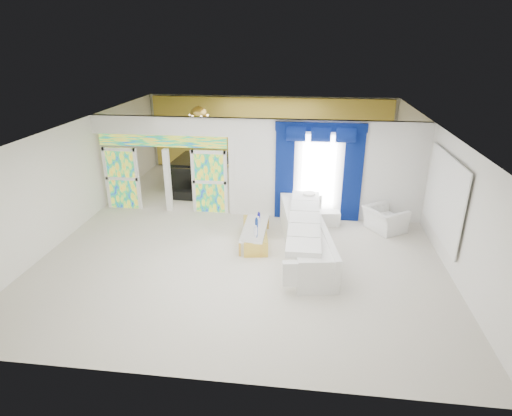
# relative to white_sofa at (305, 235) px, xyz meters

# --- Properties ---
(floor) EXTENTS (12.00, 12.00, 0.00)m
(floor) POSITION_rel_white_sofa_xyz_m (-1.58, 1.23, -0.41)
(floor) COLOR #B7AF9E
(floor) RESTS_ON ground
(dividing_wall) EXTENTS (5.70, 0.18, 3.00)m
(dividing_wall) POSITION_rel_white_sofa_xyz_m (0.57, 2.23, 1.09)
(dividing_wall) COLOR white
(dividing_wall) RESTS_ON ground
(dividing_header) EXTENTS (4.30, 0.18, 0.55)m
(dividing_header) POSITION_rel_white_sofa_xyz_m (-4.43, 2.23, 2.32)
(dividing_header) COLOR white
(dividing_header) RESTS_ON dividing_wall
(stained_panel_left) EXTENTS (0.95, 0.04, 2.00)m
(stained_panel_left) POSITION_rel_white_sofa_xyz_m (-5.86, 2.23, 0.59)
(stained_panel_left) COLOR #994C3F
(stained_panel_left) RESTS_ON ground
(stained_panel_right) EXTENTS (0.95, 0.04, 2.00)m
(stained_panel_right) POSITION_rel_white_sofa_xyz_m (-3.01, 2.23, 0.59)
(stained_panel_right) COLOR #994C3F
(stained_panel_right) RESTS_ON ground
(stained_transom) EXTENTS (4.00, 0.05, 0.35)m
(stained_transom) POSITION_rel_white_sofa_xyz_m (-4.43, 2.23, 1.84)
(stained_transom) COLOR #994C3F
(stained_transom) RESTS_ON dividing_header
(window_pane) EXTENTS (1.00, 0.02, 2.30)m
(window_pane) POSITION_rel_white_sofa_xyz_m (0.32, 2.13, 1.04)
(window_pane) COLOR white
(window_pane) RESTS_ON dividing_wall
(blue_drape_left) EXTENTS (0.55, 0.10, 2.80)m
(blue_drape_left) POSITION_rel_white_sofa_xyz_m (-0.68, 2.10, 0.99)
(blue_drape_left) COLOR #030B41
(blue_drape_left) RESTS_ON ground
(blue_drape_right) EXTENTS (0.55, 0.10, 2.80)m
(blue_drape_right) POSITION_rel_white_sofa_xyz_m (1.32, 2.10, 0.99)
(blue_drape_right) COLOR #030B41
(blue_drape_right) RESTS_ON ground
(blue_pelmet) EXTENTS (2.60, 0.12, 0.25)m
(blue_pelmet) POSITION_rel_white_sofa_xyz_m (0.32, 2.10, 2.41)
(blue_pelmet) COLOR #030B41
(blue_pelmet) RESTS_ON dividing_wall
(wall_mirror) EXTENTS (0.04, 2.70, 1.90)m
(wall_mirror) POSITION_rel_white_sofa_xyz_m (3.36, 0.23, 1.14)
(wall_mirror) COLOR white
(wall_mirror) RESTS_ON ground
(gold_curtains) EXTENTS (9.70, 0.12, 2.90)m
(gold_curtains) POSITION_rel_white_sofa_xyz_m (-1.58, 7.13, 1.09)
(gold_curtains) COLOR gold
(gold_curtains) RESTS_ON ground
(white_sofa) EXTENTS (1.57, 4.35, 0.81)m
(white_sofa) POSITION_rel_white_sofa_xyz_m (0.00, 0.00, 0.00)
(white_sofa) COLOR silver
(white_sofa) RESTS_ON ground
(coffee_table) EXTENTS (0.89, 1.91, 0.41)m
(coffee_table) POSITION_rel_white_sofa_xyz_m (-1.35, 0.30, -0.20)
(coffee_table) COLOR gold
(coffee_table) RESTS_ON ground
(console_table) EXTENTS (1.29, 0.54, 0.42)m
(console_table) POSITION_rel_white_sofa_xyz_m (0.37, 1.65, -0.20)
(console_table) COLOR white
(console_table) RESTS_ON ground
(table_lamp) EXTENTS (0.36, 0.36, 0.58)m
(table_lamp) POSITION_rel_white_sofa_xyz_m (0.07, 1.65, 0.30)
(table_lamp) COLOR silver
(table_lamp) RESTS_ON console_table
(armchair) EXTENTS (1.33, 1.37, 0.68)m
(armchair) POSITION_rel_white_sofa_xyz_m (2.25, 1.49, -0.07)
(armchair) COLOR silver
(armchair) RESTS_ON ground
(grand_piano) EXTENTS (1.62, 2.08, 1.02)m
(grand_piano) POSITION_rel_white_sofa_xyz_m (-4.08, 4.84, 0.10)
(grand_piano) COLOR black
(grand_piano) RESTS_ON ground
(piano_bench) EXTENTS (0.91, 0.39, 0.30)m
(piano_bench) POSITION_rel_white_sofa_xyz_m (-4.08, 3.24, -0.26)
(piano_bench) COLOR black
(piano_bench) RESTS_ON ground
(tv_console) EXTENTS (0.71, 0.67, 0.86)m
(tv_console) POSITION_rel_white_sofa_xyz_m (-6.25, 3.23, 0.02)
(tv_console) COLOR tan
(tv_console) RESTS_ON ground
(chandelier) EXTENTS (0.60, 0.60, 0.60)m
(chandelier) POSITION_rel_white_sofa_xyz_m (-3.88, 4.63, 2.24)
(chandelier) COLOR gold
(chandelier) RESTS_ON ceiling
(decanters) EXTENTS (0.11, 0.95, 0.26)m
(decanters) POSITION_rel_white_sofa_xyz_m (-1.31, 0.45, 0.09)
(decanters) COLOR silver
(decanters) RESTS_ON coffee_table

